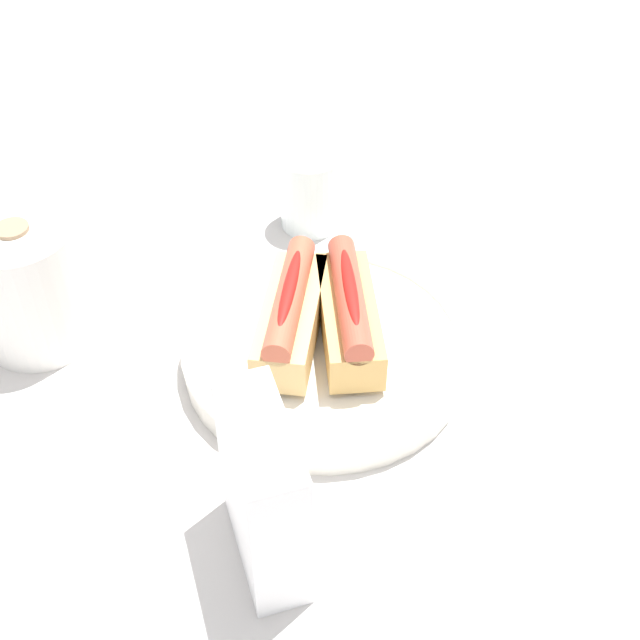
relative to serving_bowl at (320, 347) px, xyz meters
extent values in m
plane|color=beige|center=(0.00, 0.00, -0.02)|extent=(2.40, 2.40, 0.00)
cylinder|color=silver|center=(0.00, 0.00, 0.00)|extent=(0.27, 0.27, 0.03)
torus|color=silver|center=(0.00, 0.00, 0.01)|extent=(0.27, 0.27, 0.01)
cube|color=tan|center=(-0.01, -0.03, 0.04)|extent=(0.16, 0.07, 0.04)
cylinder|color=#B24C38|center=(-0.01, -0.03, 0.06)|extent=(0.15, 0.05, 0.03)
ellipsoid|color=red|center=(-0.01, -0.03, 0.08)|extent=(0.11, 0.03, 0.01)
cube|color=#DBB270|center=(0.01, 0.03, 0.04)|extent=(0.16, 0.10, 0.04)
cylinder|color=#BC563D|center=(0.01, 0.03, 0.06)|extent=(0.15, 0.08, 0.03)
ellipsoid|color=red|center=(0.01, 0.03, 0.08)|extent=(0.11, 0.05, 0.01)
cylinder|color=white|center=(0.22, -0.04, 0.03)|extent=(0.07, 0.07, 0.09)
cylinder|color=silver|center=(0.22, -0.04, 0.02)|extent=(0.06, 0.06, 0.07)
cylinder|color=white|center=(0.10, 0.26, 0.05)|extent=(0.11, 0.11, 0.13)
cylinder|color=#997A5B|center=(0.10, 0.26, 0.11)|extent=(0.03, 0.03, 0.00)
cube|color=white|center=(-0.19, 0.09, 0.06)|extent=(0.11, 0.05, 0.15)
camera|label=1|loc=(-0.57, 0.13, 0.58)|focal=48.26mm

